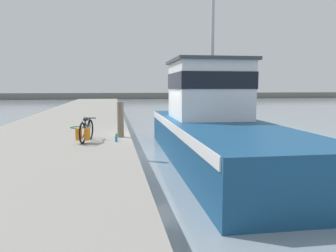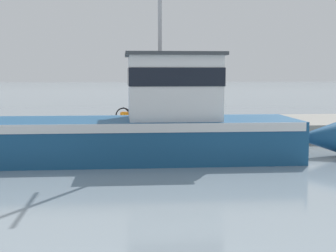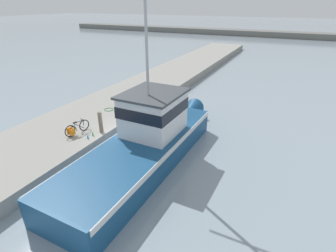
# 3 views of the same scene
# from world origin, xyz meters

# --- Properties ---
(ground_plane) EXTENTS (320.00, 320.00, 0.00)m
(ground_plane) POSITION_xyz_m (0.00, 0.00, 0.00)
(ground_plane) COLOR #84939E
(dock_pier) EXTENTS (5.92, 80.00, 0.82)m
(dock_pier) POSITION_xyz_m (-4.08, 0.00, 0.41)
(dock_pier) COLOR gray
(dock_pier) RESTS_ON ground_plane
(far_shoreline) EXTENTS (180.00, 5.00, 1.37)m
(far_shoreline) POSITION_xyz_m (30.00, 62.77, 0.69)
(far_shoreline) COLOR slate
(far_shoreline) RESTS_ON ground_plane
(fishing_boat_main) EXTENTS (3.67, 13.61, 10.27)m
(fishing_boat_main) POSITION_xyz_m (1.96, -0.85, 1.30)
(fishing_boat_main) COLOR navy
(fishing_boat_main) RESTS_ON ground_plane
(bicycle_touring) EXTENTS (0.61, 1.70, 0.79)m
(bicycle_touring) POSITION_xyz_m (-2.69, -1.33, 1.18)
(bicycle_touring) COLOR black
(bicycle_touring) RESTS_ON dock_pier
(mooring_post) EXTENTS (0.24, 0.24, 1.32)m
(mooring_post) POSITION_xyz_m (-1.49, -0.43, 1.48)
(mooring_post) COLOR #756651
(mooring_post) RESTS_ON dock_pier
(hose_coil) EXTENTS (0.66, 0.66, 0.04)m
(hose_coil) POSITION_xyz_m (-3.38, 2.73, 0.84)
(hose_coil) COLOR #197A2D
(hose_coil) RESTS_ON dock_pier
(water_bottle_by_bike) EXTENTS (0.07, 0.07, 0.22)m
(water_bottle_by_bike) POSITION_xyz_m (-1.65, -1.03, 0.93)
(water_bottle_by_bike) COLOR green
(water_bottle_by_bike) RESTS_ON dock_pier
(water_bottle_on_curb) EXTENTS (0.08, 0.08, 0.19)m
(water_bottle_on_curb) POSITION_xyz_m (-1.67, -1.45, 0.92)
(water_bottle_on_curb) COLOR blue
(water_bottle_on_curb) RESTS_ON dock_pier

